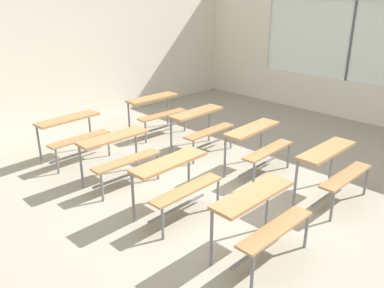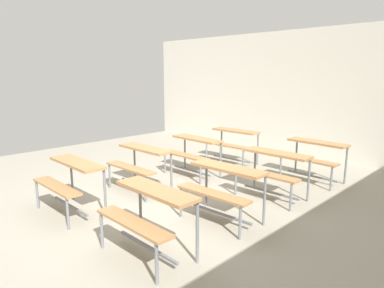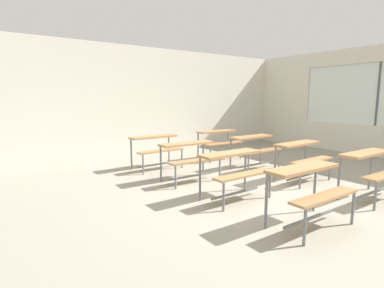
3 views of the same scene
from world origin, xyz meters
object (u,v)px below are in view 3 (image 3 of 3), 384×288
desk_bench_r1c0 (235,164)px  desk_bench_r1c1 (302,152)px  desk_bench_r2c1 (255,144)px  desk_bench_r3c1 (219,138)px  desk_bench_r2c0 (190,152)px  desk_bench_r0c1 (372,164)px  desk_bench_r3c0 (156,144)px  desk_bench_r0c0 (310,182)px

desk_bench_r1c0 → desk_bench_r1c1: bearing=-0.1°
desk_bench_r2c1 → desk_bench_r3c1: 1.32m
desk_bench_r1c1 → desk_bench_r2c1: (0.00, 1.24, 0.00)m
desk_bench_r1c1 → desk_bench_r3c1: same height
desk_bench_r2c1 → desk_bench_r3c1: same height
desk_bench_r2c0 → desk_bench_r1c1: bearing=-33.6°
desk_bench_r1c0 → desk_bench_r2c0: (0.01, 1.26, 0.00)m
desk_bench_r1c0 → desk_bench_r3c1: (1.86, 2.58, 0.00)m
desk_bench_r1c1 → desk_bench_r2c0: (-1.78, 1.24, 0.00)m
desk_bench_r0c1 → desk_bench_r1c1: same height
desk_bench_r1c0 → desk_bench_r1c1: same height
desk_bench_r1c1 → desk_bench_r3c0: same height
desk_bench_r3c1 → desk_bench_r2c1: bearing=-90.4°
desk_bench_r0c0 → desk_bench_r2c1: 3.09m
desk_bench_r2c1 → desk_bench_r3c0: 2.23m
desk_bench_r2c0 → desk_bench_r0c1: bearing=-53.3°
desk_bench_r1c0 → desk_bench_r3c1: bearing=53.4°
desk_bench_r1c1 → desk_bench_r2c0: bearing=143.1°
desk_bench_r1c0 → desk_bench_r3c0: same height
desk_bench_r2c0 → desk_bench_r2c1: 1.78m
desk_bench_r1c1 → desk_bench_r3c1: 2.56m
desk_bench_r1c1 → desk_bench_r0c1: bearing=-92.0°
desk_bench_r0c1 → desk_bench_r1c1: 1.27m
desk_bench_r0c0 → desk_bench_r1c0: (-0.06, 1.29, 0.00)m
desk_bench_r1c0 → desk_bench_r2c1: bearing=34.3°
desk_bench_r0c0 → desk_bench_r1c0: size_ratio=1.00×
desk_bench_r0c0 → desk_bench_r2c1: (1.73, 2.55, 0.00)m
desk_bench_r0c0 → desk_bench_r3c1: bearing=65.7°
desk_bench_r0c0 → desk_bench_r3c0: same height
desk_bench_r1c0 → desk_bench_r3c1: same height
desk_bench_r0c0 → desk_bench_r3c0: size_ratio=0.99×
desk_bench_r3c1 → desk_bench_r0c0: bearing=-112.6°
desk_bench_r0c0 → desk_bench_r2c1: same height
desk_bench_r0c1 → desk_bench_r3c1: (0.06, 3.83, 0.00)m
desk_bench_r3c0 → desk_bench_r3c1: (1.88, 0.03, 0.00)m
desk_bench_r1c1 → desk_bench_r0c0: bearing=-144.9°
desk_bench_r2c0 → desk_bench_r3c0: size_ratio=0.99×
desk_bench_r3c0 → desk_bench_r3c1: bearing=-1.3°
desk_bench_r2c0 → desk_bench_r0c0: bearing=-87.6°
desk_bench_r1c1 → desk_bench_r3c0: bearing=123.6°
desk_bench_r1c1 → desk_bench_r3c1: (0.07, 2.56, 0.00)m
desk_bench_r0c1 → desk_bench_r2c0: bearing=126.1°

